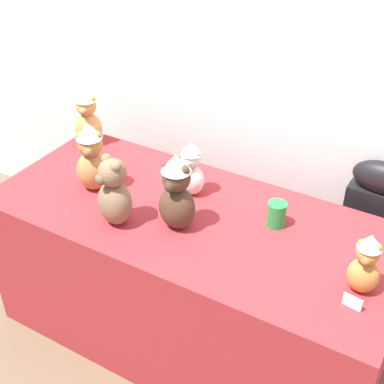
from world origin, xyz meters
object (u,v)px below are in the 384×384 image
teddy_bear_honey (87,117)px  teddy_bear_caramel (92,158)px  instrument_case (368,247)px  teddy_bear_cocoa (177,193)px  teddy_bear_snow (191,169)px  display_table (192,279)px  party_cup_green (276,214)px  teddy_bear_ginger (365,264)px  teddy_bear_mocha (114,193)px

teddy_bear_honey → teddy_bear_caramel: 0.44m
instrument_case → teddy_bear_cocoa: bearing=-135.8°
teddy_bear_snow → teddy_bear_honey: bearing=170.6°
display_table → teddy_bear_cocoa: (-0.01, -0.10, 0.55)m
teddy_bear_caramel → party_cup_green: bearing=-18.3°
teddy_bear_ginger → teddy_bear_caramel: size_ratio=0.75×
teddy_bear_ginger → teddy_bear_cocoa: teddy_bear_cocoa is taller
display_table → teddy_bear_honey: (-0.79, 0.28, 0.53)m
teddy_bear_snow → teddy_bear_ginger: (0.84, -0.23, -0.01)m
teddy_bear_mocha → teddy_bear_cocoa: 0.26m
display_table → teddy_bear_snow: size_ratio=6.82×
display_table → teddy_bear_ginger: size_ratio=7.18×
teddy_bear_honey → teddy_bear_caramel: size_ratio=0.93×
teddy_bear_snow → display_table: bearing=-56.7°
teddy_bear_honey → teddy_bear_cocoa: teddy_bear_cocoa is taller
teddy_bear_ginger → teddy_bear_honey: bearing=162.2°
teddy_bear_honey → teddy_bear_caramel: bearing=-68.8°
teddy_bear_ginger → party_cup_green: 0.47m
teddy_bear_cocoa → teddy_bear_caramel: 0.48m
teddy_bear_mocha → teddy_bear_ginger: size_ratio=1.25×
party_cup_green → teddy_bear_snow: bearing=176.6°
teddy_bear_mocha → teddy_bear_honey: bearing=160.0°
display_table → teddy_bear_caramel: 0.73m
instrument_case → teddy_bear_honey: 1.54m
display_table → teddy_bear_snow: (-0.09, 0.14, 0.51)m
instrument_case → teddy_bear_cocoa: size_ratio=2.71×
teddy_bear_ginger → teddy_bear_cocoa: 0.77m
teddy_bear_cocoa → teddy_bear_mocha: bearing=-157.5°
instrument_case → teddy_bear_ginger: bearing=-80.4°
teddy_bear_snow → party_cup_green: bearing=-1.6°
teddy_bear_cocoa → party_cup_green: (0.35, 0.22, -0.11)m
teddy_bear_caramel → party_cup_green: 0.86m
teddy_bear_honey → teddy_bear_snow: 0.72m
teddy_bear_honey → teddy_bear_caramel: teddy_bear_caramel is taller
teddy_bear_snow → teddy_bear_mocha: 0.38m
teddy_bear_mocha → teddy_bear_ginger: teddy_bear_mocha is taller
display_table → teddy_bear_mocha: teddy_bear_mocha is taller
teddy_bear_honey → display_table: bearing=-40.5°
display_table → teddy_bear_mocha: 0.61m
instrument_case → teddy_bear_cocoa: teddy_bear_cocoa is taller
teddy_bear_mocha → party_cup_green: (0.59, 0.32, -0.09)m
teddy_bear_cocoa → teddy_bear_caramel: bearing=172.8°
teddy_bear_caramel → teddy_bear_ginger: bearing=-31.3°
display_table → teddy_bear_cocoa: size_ratio=5.20×
teddy_bear_snow → teddy_bear_ginger: teddy_bear_snow is taller
teddy_bear_ginger → teddy_bear_caramel: (-1.25, 0.04, 0.04)m
teddy_bear_honey → teddy_bear_mocha: bearing=-62.9°
teddy_bear_mocha → teddy_bear_ginger: bearing=28.6°
display_table → teddy_bear_snow: teddy_bear_snow is taller
teddy_bear_honey → teddy_bear_snow: (0.70, -0.14, -0.02)m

